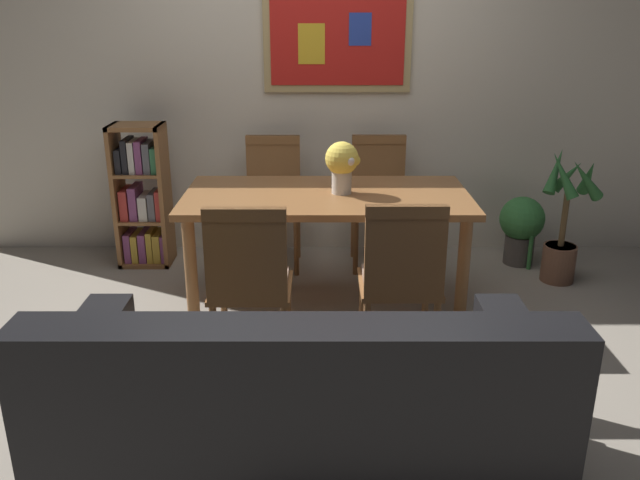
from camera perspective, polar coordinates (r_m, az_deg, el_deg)
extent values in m
plane|color=gray|center=(3.61, -1.17, -9.36)|extent=(12.00, 12.00, 0.00)
cube|color=beige|center=(4.81, -0.87, 14.30)|extent=(5.20, 0.10, 2.60)
cube|color=tan|center=(4.73, 1.63, 17.53)|extent=(1.03, 0.02, 0.78)
cube|color=red|center=(4.71, 1.63, 17.52)|extent=(0.93, 0.01, 0.68)
cube|color=gold|center=(4.71, -0.67, 16.82)|extent=(0.19, 0.00, 0.27)
cube|color=#263FA5|center=(4.71, 3.63, 17.97)|extent=(0.16, 0.00, 0.22)
cube|color=brown|center=(3.81, 0.66, 3.82)|extent=(1.67, 0.84, 0.04)
cylinder|color=brown|center=(3.68, -11.14, -3.19)|extent=(0.07, 0.07, 0.69)
cylinder|color=brown|center=(3.70, 12.46, -3.18)|extent=(0.07, 0.07, 0.69)
cylinder|color=brown|center=(4.31, -9.48, 0.35)|extent=(0.07, 0.07, 0.69)
cylinder|color=brown|center=(4.32, 10.63, 0.34)|extent=(0.07, 0.07, 0.69)
cube|color=brown|center=(3.27, -5.97, -4.19)|extent=(0.40, 0.40, 0.03)
cube|color=#997A66|center=(3.26, -5.98, -3.75)|extent=(0.36, 0.36, 0.03)
cylinder|color=brown|center=(3.24, -9.16, -9.02)|extent=(0.04, 0.04, 0.42)
cylinder|color=brown|center=(3.20, -3.06, -9.13)|extent=(0.04, 0.04, 0.42)
cylinder|color=brown|center=(3.54, -8.32, -6.38)|extent=(0.04, 0.04, 0.42)
cylinder|color=brown|center=(3.50, -2.77, -6.44)|extent=(0.04, 0.04, 0.42)
cube|color=brown|center=(3.01, -6.47, -1.36)|extent=(0.38, 0.04, 0.46)
cube|color=brown|center=(2.94, -6.62, 2.28)|extent=(0.38, 0.05, 0.06)
cube|color=brown|center=(4.57, 5.30, 2.90)|extent=(0.40, 0.40, 0.03)
cube|color=#997A66|center=(4.57, 5.31, 3.23)|extent=(0.36, 0.36, 0.03)
cylinder|color=brown|center=(4.82, 7.06, 0.91)|extent=(0.04, 0.04, 0.42)
cylinder|color=brown|center=(4.79, 3.02, 0.92)|extent=(0.04, 0.04, 0.42)
cylinder|color=brown|center=(4.50, 7.55, -0.48)|extent=(0.04, 0.04, 0.42)
cylinder|color=brown|center=(4.47, 3.23, -0.49)|extent=(0.04, 0.04, 0.42)
cube|color=brown|center=(4.68, 5.20, 6.38)|extent=(0.38, 0.04, 0.46)
cube|color=brown|center=(4.64, 5.28, 8.78)|extent=(0.38, 0.05, 0.06)
cube|color=brown|center=(4.55, -4.12, 2.86)|extent=(0.40, 0.40, 0.03)
cube|color=#997A66|center=(4.55, -4.13, 3.19)|extent=(0.36, 0.36, 0.03)
cylinder|color=brown|center=(4.78, -1.88, 0.88)|extent=(0.04, 0.04, 0.42)
cylinder|color=brown|center=(4.80, -5.94, 0.87)|extent=(0.04, 0.04, 0.42)
cylinder|color=brown|center=(4.46, -2.02, -0.54)|extent=(0.04, 0.04, 0.42)
cylinder|color=brown|center=(4.48, -6.37, -0.54)|extent=(0.04, 0.04, 0.42)
cube|color=brown|center=(4.66, -4.04, 6.36)|extent=(0.38, 0.04, 0.46)
cube|color=brown|center=(4.62, -4.10, 8.77)|extent=(0.38, 0.05, 0.06)
cube|color=brown|center=(3.31, 6.99, -3.89)|extent=(0.40, 0.40, 0.03)
cube|color=#997A66|center=(3.30, 7.01, -3.45)|extent=(0.36, 0.36, 0.03)
cylinder|color=brown|center=(3.24, 4.15, -8.76)|extent=(0.04, 0.04, 0.42)
cylinder|color=brown|center=(3.28, 10.15, -8.65)|extent=(0.04, 0.04, 0.42)
cylinder|color=brown|center=(3.54, 3.78, -6.13)|extent=(0.04, 0.04, 0.42)
cylinder|color=brown|center=(3.58, 9.25, -6.07)|extent=(0.04, 0.04, 0.42)
cube|color=brown|center=(3.06, 7.56, -1.07)|extent=(0.38, 0.04, 0.46)
cube|color=brown|center=(2.99, 7.73, 2.51)|extent=(0.38, 0.05, 0.06)
cube|color=black|center=(2.62, -1.50, -16.80)|extent=(1.80, 0.84, 0.40)
cube|color=black|center=(2.11, -1.84, -12.82)|extent=(1.80, 0.20, 0.44)
cube|color=black|center=(2.60, -20.05, -10.30)|extent=(0.18, 0.80, 0.22)
cube|color=black|center=(2.55, 17.25, -10.49)|extent=(0.18, 0.80, 0.22)
cube|color=#B78C33|center=(2.32, -13.12, -11.88)|extent=(0.32, 0.16, 0.33)
cube|color=#334C72|center=(2.26, -1.70, -12.19)|extent=(0.32, 0.16, 0.33)
cube|color=brown|center=(4.80, -17.16, 3.73)|extent=(0.03, 0.28, 1.01)
cube|color=brown|center=(4.72, -13.32, 3.80)|extent=(0.03, 0.28, 1.01)
cube|color=brown|center=(4.91, -14.75, -1.72)|extent=(0.36, 0.28, 0.03)
cube|color=brown|center=(4.65, -15.80, 9.56)|extent=(0.36, 0.28, 0.03)
cube|color=brown|center=(4.80, -15.08, 1.84)|extent=(0.30, 0.28, 0.02)
cube|color=brown|center=(4.71, -15.44, 5.73)|extent=(0.30, 0.28, 0.02)
cube|color=#7F3F72|center=(4.90, -16.17, -0.40)|extent=(0.05, 0.22, 0.21)
cube|color=gold|center=(4.89, -15.60, -0.46)|extent=(0.04, 0.22, 0.20)
cube|color=#7F3F72|center=(4.87, -14.98, -0.39)|extent=(0.05, 0.22, 0.21)
cube|color=gold|center=(4.85, -14.40, -0.32)|extent=(0.04, 0.22, 0.22)
cube|color=gold|center=(4.84, -13.81, -0.45)|extent=(0.05, 0.22, 0.20)
cube|color=#7F3F72|center=(4.83, -13.16, -0.47)|extent=(0.05, 0.22, 0.20)
cube|color=#B2332D|center=(4.80, -16.47, 3.15)|extent=(0.06, 0.22, 0.21)
cube|color=#7F3F72|center=(4.78, -15.74, 3.29)|extent=(0.05, 0.22, 0.23)
cube|color=beige|center=(4.77, -14.94, 2.93)|extent=(0.06, 0.22, 0.17)
cube|color=#595960|center=(4.75, -14.23, 3.07)|extent=(0.05, 0.22, 0.19)
cube|color=#B2332D|center=(4.73, -13.53, 3.19)|extent=(0.06, 0.22, 0.21)
cube|color=black|center=(4.73, -16.92, 6.77)|extent=(0.04, 0.22, 0.16)
cube|color=black|center=(4.71, -16.41, 7.18)|extent=(0.04, 0.22, 0.23)
cube|color=beige|center=(4.70, -15.86, 7.12)|extent=(0.04, 0.22, 0.22)
cube|color=#7F3F72|center=(4.68, -15.29, 7.18)|extent=(0.04, 0.22, 0.22)
cube|color=#595960|center=(4.67, -14.64, 7.10)|extent=(0.05, 0.22, 0.21)
cube|color=#337247|center=(4.66, -13.99, 6.94)|extent=(0.05, 0.22, 0.18)
cylinder|color=#4C4742|center=(4.91, 17.10, -0.79)|extent=(0.21, 0.21, 0.21)
cylinder|color=#332319|center=(4.88, 17.22, 0.27)|extent=(0.19, 0.19, 0.02)
sphere|color=#387F3D|center=(4.84, 17.38, 1.79)|extent=(0.32, 0.32, 0.32)
cylinder|color=#387F3D|center=(4.82, 18.01, -1.12)|extent=(0.03, 0.03, 0.26)
cylinder|color=#387F3D|center=(4.99, 18.05, -0.07)|extent=(0.03, 0.03, 0.21)
cylinder|color=brown|center=(4.68, 20.25, -1.92)|extent=(0.22, 0.22, 0.25)
cylinder|color=#332319|center=(4.64, 20.42, -0.57)|extent=(0.20, 0.20, 0.02)
cylinder|color=brown|center=(4.58, 20.70, 1.68)|extent=(0.04, 0.04, 0.36)
cone|color=#2D6B33|center=(4.53, 22.54, 5.14)|extent=(0.12, 0.26, 0.28)
cone|color=#2D6B33|center=(4.59, 20.96, 5.26)|extent=(0.22, 0.12, 0.23)
cone|color=#2D6B33|center=(4.53, 20.03, 5.71)|extent=(0.21, 0.23, 0.31)
cone|color=#2D6B33|center=(4.41, 20.65, 5.31)|extent=(0.22, 0.22, 0.31)
cone|color=#2D6B33|center=(4.41, 22.37, 4.94)|extent=(0.30, 0.19, 0.30)
cylinder|color=beige|center=(3.80, 1.98, 5.14)|extent=(0.12, 0.12, 0.14)
sphere|color=#EACC4C|center=(3.77, 2.01, 7.17)|extent=(0.19, 0.19, 0.19)
sphere|color=silver|center=(3.83, 1.39, 7.27)|extent=(0.08, 0.08, 0.08)
sphere|color=silver|center=(3.70, 2.69, 6.92)|extent=(0.06, 0.06, 0.06)
sphere|color=#EACC4C|center=(3.80, 3.12, 7.00)|extent=(0.07, 0.07, 0.07)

